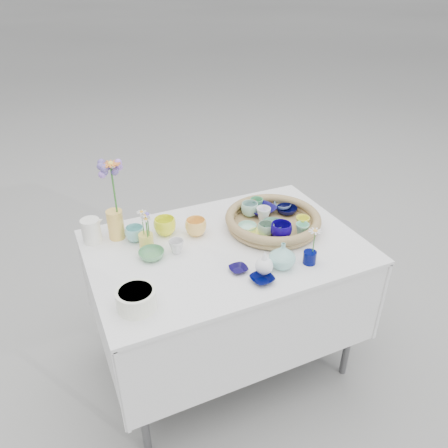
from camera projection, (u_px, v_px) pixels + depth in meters
name	position (u px, v px, depth m)	size (l,w,h in m)	color
ground	(225.00, 359.00, 2.44)	(80.00, 80.00, 0.00)	gray
display_table	(225.00, 359.00, 2.44)	(1.26, 0.86, 0.77)	white
wicker_tray	(273.00, 221.00, 2.17)	(0.47, 0.47, 0.08)	olive
tray_ceramic_0	(260.00, 210.00, 2.27)	(0.15, 0.15, 0.04)	#120D57
tray_ceramic_1	(287.00, 210.00, 2.27)	(0.11, 0.11, 0.03)	black
tray_ceramic_2	(302.00, 223.00, 2.13)	(0.07, 0.07, 0.06)	yellow
tray_ceramic_3	(273.00, 226.00, 2.13)	(0.11, 0.11, 0.03)	#5B9779
tray_ceramic_4	(266.00, 229.00, 2.07)	(0.08, 0.08, 0.06)	#80A78A
tray_ceramic_5	(247.00, 227.00, 2.12)	(0.09, 0.09, 0.03)	#A0DBBE
tray_ceramic_6	(250.00, 209.00, 2.24)	(0.09, 0.09, 0.07)	#9BD1B5
tray_ceramic_7	(263.00, 214.00, 2.20)	(0.07, 0.07, 0.07)	white
tray_ceramic_8	(282.00, 206.00, 2.32)	(0.09, 0.09, 0.03)	#6E94C8
tray_ceramic_9	(281.00, 231.00, 2.05)	(0.10, 0.10, 0.08)	#0D006A
tray_ceramic_10	(256.00, 235.00, 2.06)	(0.10, 0.10, 0.02)	#F3EE5C
tray_ceramic_11	(302.00, 229.00, 2.08)	(0.07, 0.07, 0.06)	#82D3AD
tray_ceramic_12	(257.00, 204.00, 2.29)	(0.07, 0.07, 0.06)	#44965F
loose_ceramic_0	(165.00, 226.00, 2.11)	(0.11, 0.11, 0.08)	yellow
loose_ceramic_1	(196.00, 227.00, 2.11)	(0.10, 0.10, 0.08)	#FDC05A
loose_ceramic_2	(152.00, 254.00, 1.95)	(0.12, 0.12, 0.04)	#569862
loose_ceramic_3	(176.00, 246.00, 1.98)	(0.07, 0.07, 0.06)	silver
loose_ceramic_4	(238.00, 269.00, 1.87)	(0.08, 0.08, 0.02)	#0F093D
loose_ceramic_5	(135.00, 234.00, 2.07)	(0.09, 0.09, 0.07)	#7FCBC9
loose_ceramic_6	(262.00, 279.00, 1.81)	(0.10, 0.10, 0.02)	#010537
fluted_bowl	(136.00, 299.00, 1.66)	(0.15, 0.15, 0.08)	white
bud_vase_paleblue	(264.00, 262.00, 1.83)	(0.08, 0.08, 0.12)	white
bud_vase_seafoam	(283.00, 255.00, 1.87)	(0.12, 0.12, 0.12)	#8ACBC0
bud_vase_cobalt	(310.00, 257.00, 1.91)	(0.06, 0.06, 0.06)	#000546
single_daisy	(314.00, 241.00, 1.87)	(0.07, 0.07, 0.12)	silver
tall_vase_yellow	(116.00, 225.00, 2.07)	(0.08, 0.08, 0.15)	#F1BF54
gerbera	(114.00, 189.00, 1.97)	(0.10, 0.10, 0.26)	orange
hydrangea	(114.00, 191.00, 1.97)	(0.09, 0.09, 0.30)	#61519D
white_pitcher	(91.00, 231.00, 2.05)	(0.12, 0.09, 0.12)	white
daisy_cup	(146.00, 241.00, 2.01)	(0.07, 0.07, 0.07)	#E8D453
daisy_posy	(147.00, 222.00, 1.95)	(0.08, 0.08, 0.14)	white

